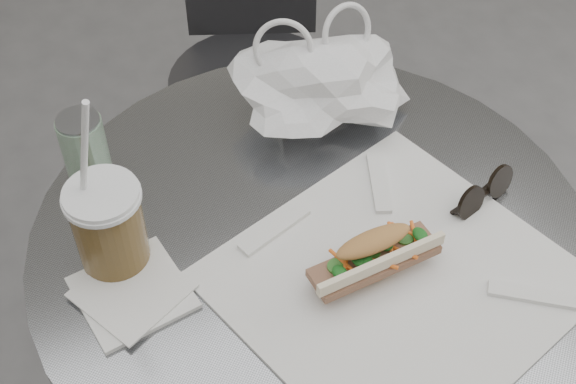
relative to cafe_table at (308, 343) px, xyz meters
name	(u,v)px	position (x,y,z in m)	size (l,w,h in m)	color
cafe_table	(308,343)	(0.00, 0.00, 0.00)	(0.76, 0.76, 0.74)	slate
chair_far	(255,113)	(0.18, 0.70, -0.15)	(0.39, 0.41, 0.71)	#323234
sandwich_paper	(396,281)	(0.07, -0.11, 0.28)	(0.40, 0.38, 0.00)	white
banh_mi	(374,257)	(0.04, -0.09, 0.31)	(0.22, 0.10, 0.07)	#C9814C
iced_coffee	(109,226)	(-0.25, 0.06, 0.34)	(0.10, 0.10, 0.28)	brown
sunglasses	(484,193)	(0.24, -0.04, 0.29)	(0.11, 0.05, 0.05)	black
plastic_bag	(320,85)	(0.11, 0.21, 0.34)	(0.25, 0.19, 0.12)	white
napkin_stack	(132,292)	(-0.25, 0.00, 0.28)	(0.16, 0.16, 0.01)	white
drink_can	(86,152)	(-0.25, 0.21, 0.33)	(0.06, 0.06, 0.12)	#5EA16A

